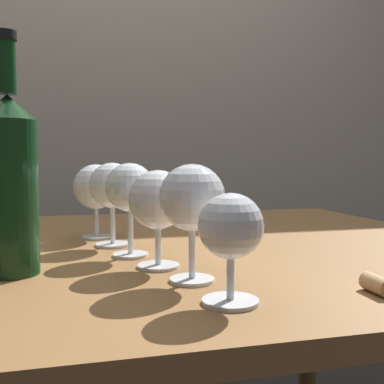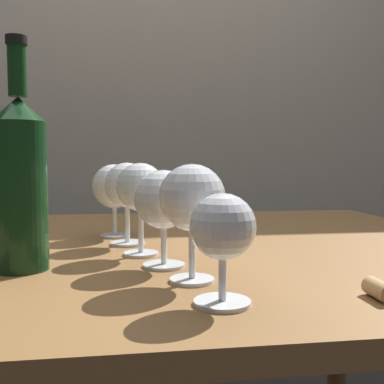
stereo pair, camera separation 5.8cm
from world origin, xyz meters
name	(u,v)px [view 1 (the left image)]	position (x,y,z in m)	size (l,w,h in m)	color
back_wall	(93,65)	(0.00, 1.25, 1.30)	(5.00, 0.08, 2.60)	#B2A893
dining_table	(117,285)	(0.00, 0.00, 0.64)	(1.40, 0.98, 0.72)	brown
wine_glass_amber	(231,229)	(0.10, -0.38, 0.80)	(0.07, 0.07, 0.12)	white
wine_glass_rose	(192,200)	(0.08, -0.28, 0.83)	(0.09, 0.09, 0.16)	white
wine_glass_cabernet	(158,201)	(0.05, -0.19, 0.82)	(0.09, 0.09, 0.15)	white
wine_glass_port	(130,190)	(0.02, -0.10, 0.83)	(0.08, 0.08, 0.16)	white
wine_glass_white	(112,187)	(-0.01, -0.01, 0.83)	(0.08, 0.08, 0.16)	white
wine_glass_merlot	(96,188)	(-0.03, 0.09, 0.82)	(0.09, 0.09, 0.15)	white
wine_bottle	(9,181)	(-0.16, -0.18, 0.85)	(0.08, 0.08, 0.33)	#143819
cork	(377,284)	(0.28, -0.38, 0.73)	(0.02, 0.02, 0.04)	tan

